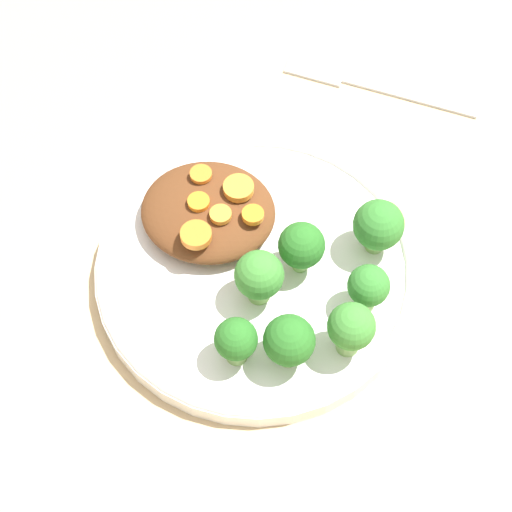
# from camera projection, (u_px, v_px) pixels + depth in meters

# --- Properties ---
(ground_plane) EXTENTS (4.00, 4.00, 0.00)m
(ground_plane) POSITION_uv_depth(u_px,v_px,m) (256.00, 276.00, 0.72)
(ground_plane) COLOR tan
(plate) EXTENTS (0.27, 0.27, 0.02)m
(plate) POSITION_uv_depth(u_px,v_px,m) (256.00, 269.00, 0.71)
(plate) COLOR white
(plate) RESTS_ON ground_plane
(stew_mound) EXTENTS (0.10, 0.11, 0.03)m
(stew_mound) POSITION_uv_depth(u_px,v_px,m) (208.00, 212.00, 0.71)
(stew_mound) COLOR #5B3319
(stew_mound) RESTS_ON plate
(broccoli_floret_0) EXTENTS (0.04, 0.04, 0.05)m
(broccoli_floret_0) POSITION_uv_depth(u_px,v_px,m) (259.00, 277.00, 0.66)
(broccoli_floret_0) COLOR #759E51
(broccoli_floret_0) RESTS_ON plate
(broccoli_floret_1) EXTENTS (0.04, 0.04, 0.05)m
(broccoli_floret_1) POSITION_uv_depth(u_px,v_px,m) (378.00, 226.00, 0.69)
(broccoli_floret_1) COLOR #7FA85B
(broccoli_floret_1) RESTS_ON plate
(broccoli_floret_2) EXTENTS (0.04, 0.04, 0.05)m
(broccoli_floret_2) POSITION_uv_depth(u_px,v_px,m) (289.00, 341.00, 0.63)
(broccoli_floret_2) COLOR #7FA85B
(broccoli_floret_2) RESTS_ON plate
(broccoli_floret_3) EXTENTS (0.03, 0.03, 0.05)m
(broccoli_floret_3) POSITION_uv_depth(u_px,v_px,m) (368.00, 287.00, 0.66)
(broccoli_floret_3) COLOR #7FA85B
(broccoli_floret_3) RESTS_ON plate
(broccoli_floret_4) EXTENTS (0.04, 0.04, 0.05)m
(broccoli_floret_4) POSITION_uv_depth(u_px,v_px,m) (302.00, 246.00, 0.68)
(broccoli_floret_4) COLOR #7FA85B
(broccoli_floret_4) RESTS_ON plate
(broccoli_floret_5) EXTENTS (0.03, 0.03, 0.05)m
(broccoli_floret_5) POSITION_uv_depth(u_px,v_px,m) (230.00, 340.00, 0.64)
(broccoli_floret_5) COLOR #759E51
(broccoli_floret_5) RESTS_ON plate
(broccoli_floret_6) EXTENTS (0.04, 0.04, 0.05)m
(broccoli_floret_6) POSITION_uv_depth(u_px,v_px,m) (351.00, 328.00, 0.64)
(broccoli_floret_6) COLOR #7FA85B
(broccoli_floret_6) RESTS_ON plate
(carrot_slice_0) EXTENTS (0.03, 0.03, 0.01)m
(carrot_slice_0) POSITION_uv_depth(u_px,v_px,m) (197.00, 233.00, 0.68)
(carrot_slice_0) COLOR orange
(carrot_slice_0) RESTS_ON stew_mound
(carrot_slice_1) EXTENTS (0.02, 0.02, 0.01)m
(carrot_slice_1) POSITION_uv_depth(u_px,v_px,m) (253.00, 215.00, 0.69)
(carrot_slice_1) COLOR orange
(carrot_slice_1) RESTS_ON stew_mound
(carrot_slice_2) EXTENTS (0.03, 0.03, 0.01)m
(carrot_slice_2) POSITION_uv_depth(u_px,v_px,m) (238.00, 188.00, 0.70)
(carrot_slice_2) COLOR orange
(carrot_slice_2) RESTS_ON stew_mound
(carrot_slice_3) EXTENTS (0.02, 0.02, 0.00)m
(carrot_slice_3) POSITION_uv_depth(u_px,v_px,m) (201.00, 174.00, 0.71)
(carrot_slice_3) COLOR orange
(carrot_slice_3) RESTS_ON stew_mound
(carrot_slice_4) EXTENTS (0.02, 0.02, 0.00)m
(carrot_slice_4) POSITION_uv_depth(u_px,v_px,m) (199.00, 202.00, 0.70)
(carrot_slice_4) COLOR orange
(carrot_slice_4) RESTS_ON stew_mound
(carrot_slice_5) EXTENTS (0.02, 0.02, 0.00)m
(carrot_slice_5) POSITION_uv_depth(u_px,v_px,m) (221.00, 215.00, 0.69)
(carrot_slice_5) COLOR orange
(carrot_slice_5) RESTS_ON stew_mound
(fork) EXTENTS (0.05, 0.19, 0.01)m
(fork) POSITION_uv_depth(u_px,v_px,m) (361.00, 82.00, 0.83)
(fork) COLOR #BBBBBB
(fork) RESTS_ON ground_plane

